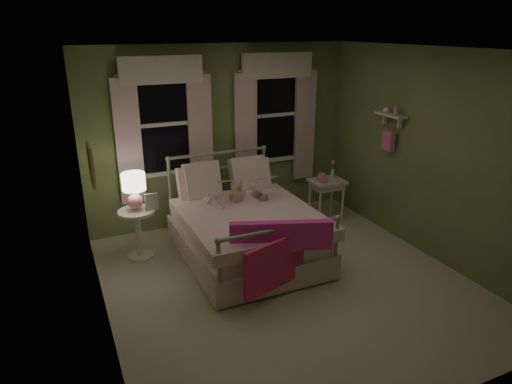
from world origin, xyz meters
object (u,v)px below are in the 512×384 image
nightstand_left (138,227)px  table_lamp (134,187)px  bed (245,229)px  child_right (251,178)px  teddy_bear (237,192)px  nightstand_right (327,186)px  child_left (212,181)px

nightstand_left → table_lamp: (0.00, -0.00, 0.54)m
bed → nightstand_left: size_ratio=3.13×
child_right → nightstand_left: 1.60m
nightstand_left → table_lamp: bearing=-45.0°
teddy_bear → nightstand_left: teddy_bear is taller
table_lamp → nightstand_right: bearing=0.5°
nightstand_left → table_lamp: 0.54m
child_right → nightstand_right: child_right is taller
child_right → table_lamp: size_ratio=1.41×
nightstand_left → nightstand_right: same height
nightstand_left → nightstand_right: bearing=0.5°
child_left → teddy_bear: child_left is taller
child_right → nightstand_left: child_right is taller
bed → teddy_bear: bearing=90.0°
child_left → child_right: 0.56m
child_left → teddy_bear: 0.35m
child_right → table_lamp: 1.53m
teddy_bear → nightstand_left: size_ratio=0.50×
child_left → teddy_bear: size_ratio=2.26×
nightstand_left → table_lamp: size_ratio=1.40×
table_lamp → teddy_bear: bearing=-12.2°
nightstand_left → nightstand_right: 2.83m
teddy_bear → nightstand_right: 1.63m
nightstand_right → nightstand_left: bearing=-179.5°
teddy_bear → bed: bearing=-90.0°
nightstand_left → teddy_bear: bearing=-12.2°
child_right → teddy_bear: size_ratio=2.02×
child_left → nightstand_left: 1.10m
child_right → nightstand_left: size_ratio=1.00×
teddy_bear → table_lamp: table_lamp is taller
bed → child_left: 0.75m
child_left → nightstand_left: (-0.97, 0.11, -0.52)m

